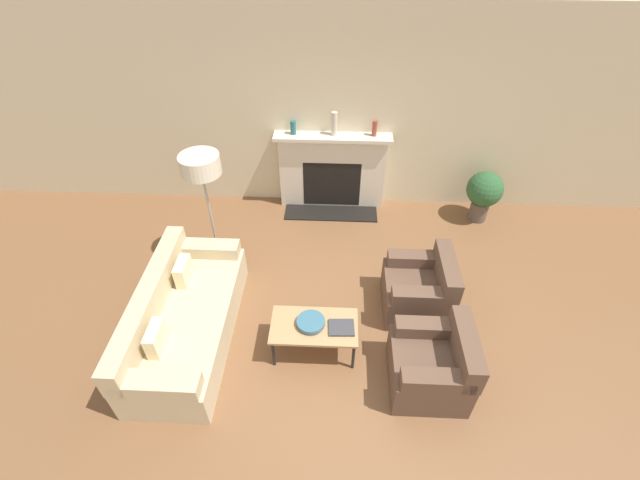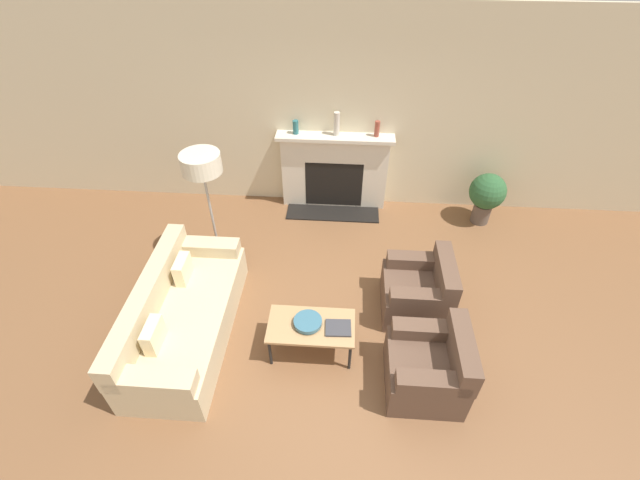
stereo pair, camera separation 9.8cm
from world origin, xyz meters
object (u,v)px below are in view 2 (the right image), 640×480
armchair_near (429,367)px  potted_plant (487,194)px  mantel_vase_left (296,127)px  floor_lamp (202,169)px  mantel_vase_center_left (337,124)px  coffee_table (311,327)px  bowl (308,322)px  mantel_vase_center_right (377,129)px  book (338,328)px  armchair_far (419,291)px  fireplace (334,172)px  couch (182,316)px

armchair_near → potted_plant: size_ratio=0.97×
armchair_near → mantel_vase_left: mantel_vase_left is taller
floor_lamp → potted_plant: size_ratio=2.00×
mantel_vase_center_left → coffee_table: bearing=-92.7°
bowl → potted_plant: 3.42m
mantel_vase_left → mantel_vase_center_right: (1.14, 0.00, 0.01)m
book → mantel_vase_left: 3.02m
armchair_far → potted_plant: (1.14, 1.80, 0.18)m
armchair_near → mantel_vase_center_left: 3.47m
fireplace → floor_lamp: size_ratio=1.06×
bowl → armchair_far: bearing=27.9°
fireplace → mantel_vase_center_left: size_ratio=5.03×
armchair_far → mantel_vase_center_left: 2.59m
mantel_vase_left → bowl: bearing=-81.6°
fireplace → armchair_near: 3.31m
couch → coffee_table: 1.46m
fireplace → mantel_vase_left: 0.91m
mantel_vase_center_left → potted_plant: (2.21, -0.31, -0.87)m
mantel_vase_center_left → book: bearing=-86.9°
fireplace → couch: bearing=-120.7°
fireplace → potted_plant: fireplace is taller
mantel_vase_center_left → potted_plant: size_ratio=0.42×
bowl → mantel_vase_center_left: 2.92m
book → floor_lamp: (-1.67, 1.43, 0.96)m
coffee_table → mantel_vase_center_left: bearing=87.3°
fireplace → book: bearing=-86.5°
armchair_far → fireplace: bearing=-152.5°
mantel_vase_center_right → floor_lamp: bearing=-146.5°
mantel_vase_left → mantel_vase_center_left: bearing=0.0°
book → bowl: bearing=170.9°
mantel_vase_center_right → potted_plant: 1.86m
armchair_near → mantel_vase_center_left: bearing=-161.0°
potted_plant → mantel_vase_center_left: bearing=172.1°
coffee_table → mantel_vase_left: 2.96m
bowl → mantel_vase_center_right: 2.98m
armchair_far → mantel_vase_left: size_ratio=3.95×
bowl → mantel_vase_center_left: size_ratio=0.89×
coffee_table → mantel_vase_center_left: (0.13, 2.78, 0.97)m
armchair_far → bowl: (-1.24, -0.66, 0.16)m
book → mantel_vase_center_right: 2.96m
armchair_near → floor_lamp: bearing=-124.1°
floor_lamp → mantel_vase_center_right: floor_lamp is taller
bowl → mantel_vase_left: (-0.41, 2.77, 0.83)m
coffee_table → book: size_ratio=3.34×
armchair_far → potted_plant: potted_plant is taller
coffee_table → armchair_far: bearing=29.0°
couch → mantel_vase_left: mantel_vase_left is taller
bowl → potted_plant: potted_plant is taller
armchair_near → potted_plant: (1.14, 2.82, 0.18)m
mantel_vase_center_right → armchair_far: bearing=-76.4°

